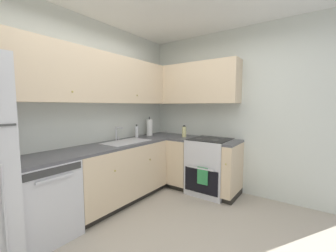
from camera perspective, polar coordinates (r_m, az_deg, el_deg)
name	(u,v)px	position (r m, az deg, el deg)	size (l,w,h in m)	color
ground_plane	(171,249)	(2.45, 0.88, -30.31)	(3.58, 3.05, 0.02)	#A89E8E
wall_back	(78,113)	(3.14, -23.07, 3.18)	(3.68, 0.05, 2.64)	silver
wall_right	(234,112)	(3.63, 17.42, 3.62)	(0.05, 3.15, 2.64)	silver
dishwasher	(42,200)	(2.74, -30.93, -16.77)	(0.60, 0.63, 0.85)	silver
lower_cabinets_back	(119,173)	(3.28, -13.06, -12.35)	(1.54, 0.62, 0.85)	beige
countertop_back	(119,144)	(3.17, -13.23, -4.84)	(2.75, 0.60, 0.04)	#4C4C51
lower_cabinets_right	(198,165)	(3.66, 8.01, -10.37)	(0.62, 1.11, 0.85)	beige
countertop_right	(198,139)	(3.56, 8.08, -3.62)	(0.60, 1.11, 0.03)	#4C4C51
oven_range	(210,166)	(3.58, 11.30, -10.45)	(0.68, 0.62, 1.03)	silver
upper_cabinets_back	(101,79)	(3.15, -17.57, 12.15)	(2.43, 0.34, 0.68)	beige
upper_cabinets_right	(191,84)	(3.76, 6.35, 11.25)	(0.32, 1.65, 0.68)	beige
sink	(127,145)	(3.24, -11.11, -4.98)	(0.71, 0.40, 0.10)	#B7B7BC
faucet	(117,132)	(3.37, -13.54, -1.70)	(0.07, 0.16, 0.22)	silver
soap_bottle	(137,132)	(3.67, -8.47, -1.52)	(0.06, 0.06, 0.22)	silver
paper_towel_roll	(149,127)	(3.88, -5.03, -0.37)	(0.11, 0.11, 0.35)	white
oil_bottle	(184,132)	(3.68, 4.39, -1.53)	(0.07, 0.07, 0.21)	beige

